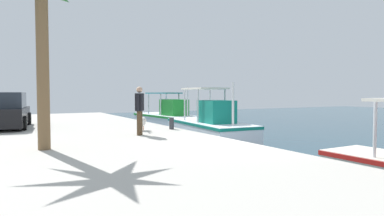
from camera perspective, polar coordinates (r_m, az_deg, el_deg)
quay_pier at (r=8.79m, az=-19.63°, el=-10.17°), size 36.00×10.00×0.80m
fishing_boat_nearest at (r=21.87m, az=-4.14°, el=-1.79°), size 6.64×2.60×2.72m
fishing_boat_second at (r=15.54m, az=3.16°, el=-3.42°), size 6.05×2.63×2.79m
pelican at (r=13.43m, az=-8.84°, el=-2.24°), size 0.94×0.63×0.82m
fisherman_standing at (r=11.91m, az=-9.21°, el=-0.05°), size 0.54×0.44×1.76m
parked_car at (r=16.36m, az=-30.09°, el=-0.60°), size 4.27×2.24×1.57m
mooring_bollard_nearest at (r=13.79m, az=-3.61°, el=-2.72°), size 0.20×0.20×0.50m
palm_tree at (r=9.97m, az=-25.46°, el=16.82°), size 2.82×3.07×4.82m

